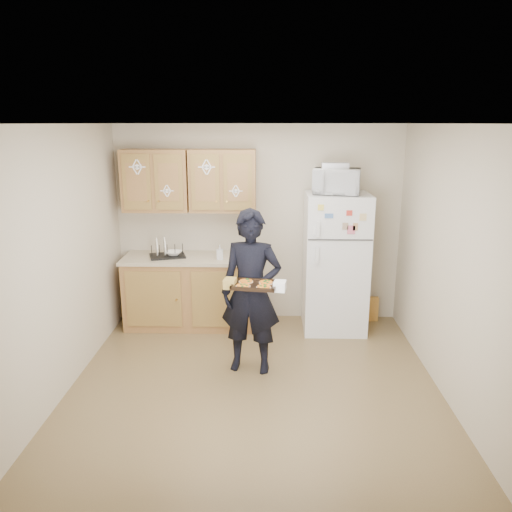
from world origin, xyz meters
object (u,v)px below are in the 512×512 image
Objects in this scene: baking_tray at (255,286)px; refrigerator at (335,263)px; dish_rack at (167,250)px; person at (251,292)px; microwave at (337,181)px.

refrigerator is at bearing 64.78° from baking_tray.
dish_rack is (-2.07, 0.05, 0.13)m from refrigerator.
baking_tray is at bearing -72.95° from person.
refrigerator is 1.00m from microwave.
dish_rack is (-1.08, 1.17, 0.14)m from person.
refrigerator is 3.17× the size of microwave.
refrigerator is 4.06× the size of baking_tray.
dish_rack reaches higher than baking_tray.
refrigerator is at bearing 69.42° from microwave.
refrigerator reaches higher than person.
refrigerator is 4.03× the size of dish_rack.
person is 0.34m from baking_tray.
dish_rack is (-1.13, 1.47, -0.03)m from baking_tray.
person is 3.16× the size of microwave.
microwave is at bearing 64.70° from baking_tray.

